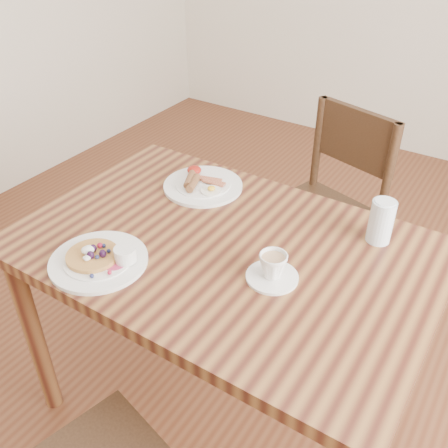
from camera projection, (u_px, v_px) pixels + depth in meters
name	position (u px, v px, depth m)	size (l,w,h in m)	color
ground	(224.00, 403.00, 1.87)	(5.00, 5.00, 0.00)	#5B2D1A
dining_table	(224.00, 270.00, 1.50)	(1.20, 0.80, 0.75)	brown
chair_far	(327.00, 205.00, 2.09)	(0.52, 0.52, 0.88)	#3C2616
pancake_plate	(100.00, 259.00, 1.36)	(0.27, 0.27, 0.06)	white
breakfast_plate	(202.00, 184.00, 1.70)	(0.27, 0.27, 0.04)	white
teacup_saucer	(273.00, 268.00, 1.30)	(0.14, 0.14, 0.08)	white
water_glass	(381.00, 221.00, 1.42)	(0.07, 0.07, 0.13)	silver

